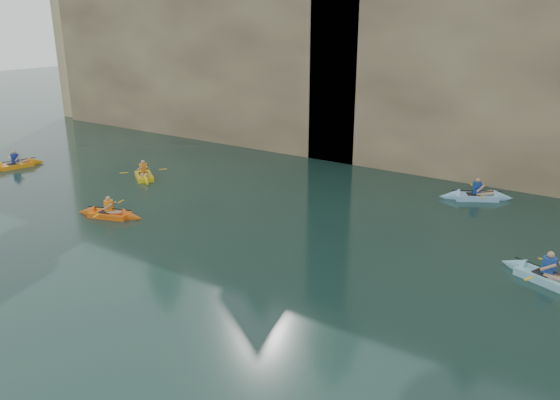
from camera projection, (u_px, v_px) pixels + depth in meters
The scene contains 10 objects.
cliff at pixel (527, 54), 32.67m from camera, with size 70.00×16.00×12.00m, color tan.
cliff_slab_west at pixel (195, 60), 37.77m from camera, with size 26.00×2.40×10.56m, color tan.
cliff_slab_center at pixel (539, 71), 25.90m from camera, with size 24.00×2.40×11.40m, color tan.
sea_cave_west at pixel (213, 112), 37.24m from camera, with size 4.50×1.00×4.00m, color black.
sea_cave_center at pixel (407, 142), 29.90m from camera, with size 3.50×1.00×3.20m, color black.
kayaker_orange at pixel (110, 214), 23.30m from camera, with size 3.13×2.22×1.17m.
kayaker_ltblue_near at pixel (547, 277), 17.59m from camera, with size 3.41×2.44×1.32m.
kayaker_yellow at pixel (144, 176), 28.87m from camera, with size 2.92×2.35×1.24m.
kayaker_ltblue_mid at pixel (476, 196), 25.55m from camera, with size 3.34×2.36×1.30m.
kayaker_extra_west at pixel (16, 165), 30.95m from camera, with size 2.39×3.23×1.24m.
Camera 1 is at (6.74, -6.24, 8.14)m, focal length 35.00 mm.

